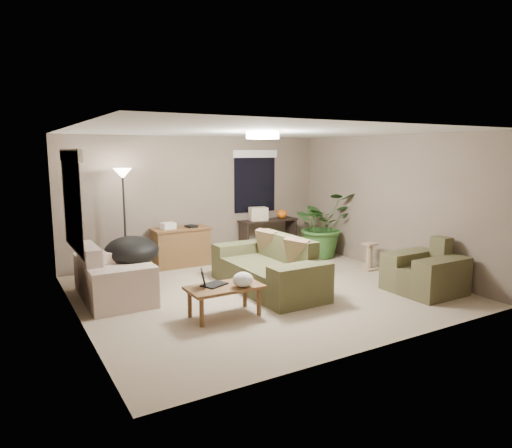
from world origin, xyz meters
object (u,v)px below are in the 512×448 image
houseplant (322,232)px  cat_scratching_post (369,258)px  main_sofa (269,271)px  papasan_chair (132,256)px  armchair (425,274)px  coffee_table (224,290)px  console_table (268,234)px  loveseat (112,279)px  desk (181,247)px  floor_lamp (123,186)px

houseplant → cat_scratching_post: bearing=-84.7°
main_sofa → papasan_chair: size_ratio=1.93×
armchair → coffee_table: armchair is taller
coffee_table → console_table: size_ratio=0.77×
loveseat → papasan_chair: (0.50, 0.67, 0.17)m
armchair → cat_scratching_post: 1.51m
loveseat → cat_scratching_post: (4.59, -0.67, -0.08)m
desk → cat_scratching_post: 3.59m
papasan_chair → floor_lamp: floor_lamp is taller
console_table → houseplant: size_ratio=0.95×
coffee_table → floor_lamp: (-0.60, 2.75, 1.24)m
loveseat → desk: size_ratio=1.45×
main_sofa → papasan_chair: (-1.82, 1.44, 0.17)m
loveseat → houseplant: size_ratio=1.17×
coffee_table → papasan_chair: (-0.64, 2.20, 0.11)m
loveseat → cat_scratching_post: 4.64m
loveseat → cat_scratching_post: loveseat is taller
coffee_table → floor_lamp: size_ratio=0.52×
desk → papasan_chair: 1.32m
houseplant → console_table: bearing=134.2°
cat_scratching_post → desk: bearing=145.7°
floor_lamp → houseplant: floor_lamp is taller
console_table → floor_lamp: 3.34m
coffee_table → console_table: bearing=49.7°
loveseat → console_table: 3.94m
main_sofa → console_table: size_ratio=1.69×
desk → cat_scratching_post: desk is taller
floor_lamp → console_table: bearing=4.1°
floor_lamp → houseplant: (3.93, -0.61, -1.06)m
floor_lamp → loveseat: bearing=-113.8°
loveseat → coffee_table: 1.91m
armchair → floor_lamp: size_ratio=0.52×
cat_scratching_post → main_sofa: bearing=-177.5°
desk → houseplant: size_ratio=0.80×
coffee_table → console_table: console_table is taller
armchair → coffee_table: 3.27m
coffee_table → cat_scratching_post: cat_scratching_post is taller
desk → loveseat: bearing=-140.2°
papasan_chair → cat_scratching_post: 4.32m
floor_lamp → houseplant: bearing=-8.8°
floor_lamp → papasan_chair: bearing=-94.3°
loveseat → floor_lamp: (0.54, 1.22, 1.30)m
armchair → desk: bearing=127.8°
coffee_table → cat_scratching_post: 3.56m
armchair → console_table: 3.67m
armchair → console_table: size_ratio=0.77×
coffee_table → main_sofa: bearing=32.8°
desk → papasan_chair: bearing=-148.9°
desk → floor_lamp: 1.64m
houseplant → main_sofa: bearing=-147.4°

